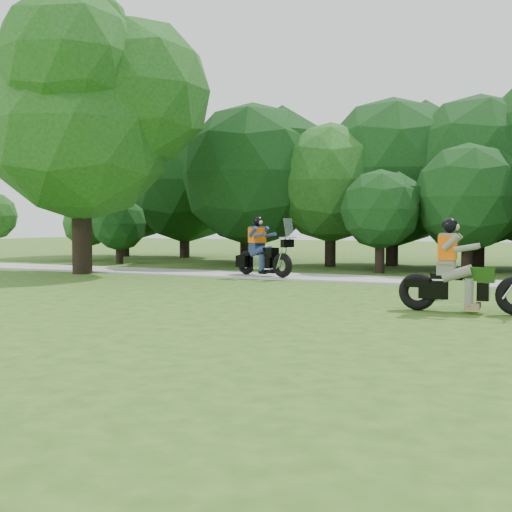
% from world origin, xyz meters
% --- Properties ---
extents(ground, '(100.00, 100.00, 0.00)m').
position_xyz_m(ground, '(0.00, 0.00, 0.00)').
color(ground, '#2A4F16').
rests_on(ground, ground).
extents(walkway, '(60.00, 2.20, 0.06)m').
position_xyz_m(walkway, '(0.00, 8.00, 0.03)').
color(walkway, '#AAAAA5').
rests_on(walkway, ground).
extents(tree_line, '(40.55, 11.31, 7.71)m').
position_xyz_m(tree_line, '(2.19, 14.67, 3.65)').
color(tree_line, black).
rests_on(tree_line, ground).
extents(big_tree_west, '(8.64, 6.56, 9.96)m').
position_xyz_m(big_tree_west, '(-10.54, 6.85, 5.76)').
color(big_tree_west, black).
rests_on(big_tree_west, ground).
extents(chopper_motorcycle, '(2.60, 0.69, 1.86)m').
position_xyz_m(chopper_motorcycle, '(2.56, 1.82, 0.69)').
color(chopper_motorcycle, black).
rests_on(chopper_motorcycle, ground).
extents(touring_motorcycle, '(2.36, 1.48, 1.90)m').
position_xyz_m(touring_motorcycle, '(-4.22, 7.55, 0.75)').
color(touring_motorcycle, black).
rests_on(touring_motorcycle, walkway).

